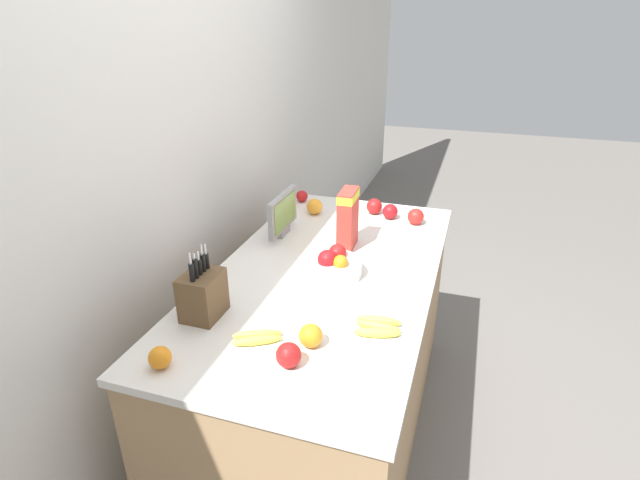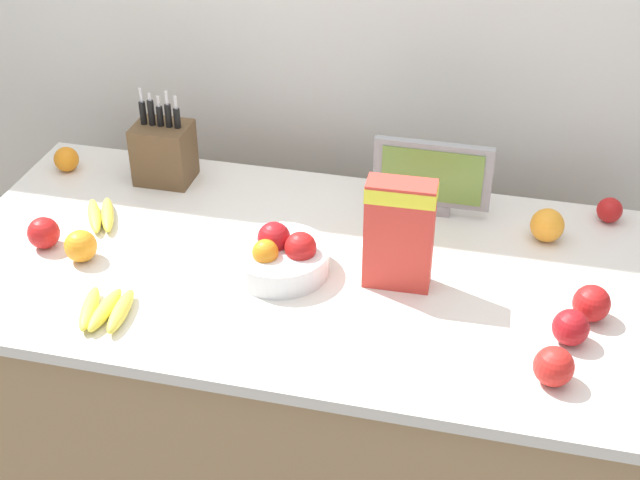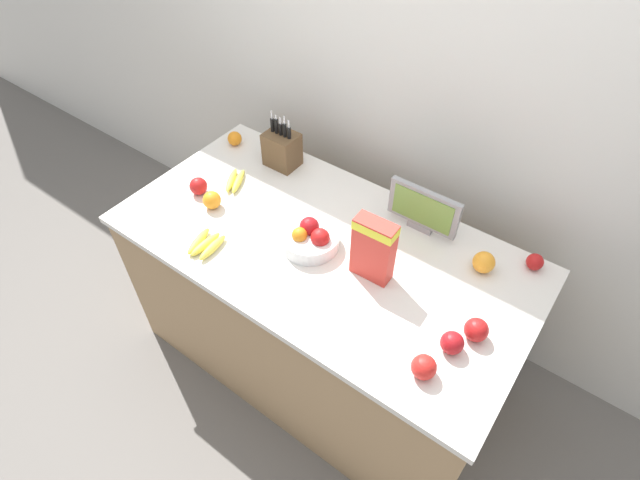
% 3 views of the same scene
% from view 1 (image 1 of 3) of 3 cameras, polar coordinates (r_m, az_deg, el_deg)
% --- Properties ---
extents(ground_plane, '(14.00, 14.00, 0.00)m').
position_cam_1_polar(ground_plane, '(2.63, 0.62, -20.49)').
color(ground_plane, slate).
extents(wall_back, '(9.00, 0.06, 2.60)m').
position_cam_1_polar(wall_back, '(2.21, -15.97, 8.94)').
color(wall_back, silver).
rests_on(wall_back, ground_plane).
extents(counter, '(1.72, 0.89, 0.88)m').
position_cam_1_polar(counter, '(2.34, 0.67, -12.91)').
color(counter, tan).
rests_on(counter, ground_plane).
extents(knife_block, '(0.15, 0.12, 0.27)m').
position_cam_1_polar(knife_block, '(1.81, -13.27, -6.06)').
color(knife_block, brown).
rests_on(knife_block, counter).
extents(small_monitor, '(0.31, 0.03, 0.21)m').
position_cam_1_polar(small_monitor, '(2.39, -4.26, 3.07)').
color(small_monitor, gray).
rests_on(small_monitor, counter).
extents(cereal_box, '(0.16, 0.07, 0.27)m').
position_cam_1_polar(cereal_box, '(2.25, 3.20, 2.70)').
color(cereal_box, red).
rests_on(cereal_box, counter).
extents(fruit_bowl, '(0.24, 0.24, 0.12)m').
position_cam_1_polar(fruit_bowl, '(2.04, 1.52, -2.92)').
color(fruit_bowl, silver).
rests_on(fruit_bowl, counter).
extents(banana_bunch_left, '(0.14, 0.17, 0.03)m').
position_cam_1_polar(banana_bunch_left, '(1.68, -7.19, -10.98)').
color(banana_bunch_left, yellow).
rests_on(banana_bunch_left, counter).
extents(banana_bunch_right, '(0.13, 0.17, 0.03)m').
position_cam_1_polar(banana_bunch_right, '(1.73, 6.66, -9.80)').
color(banana_bunch_right, yellow).
rests_on(banana_bunch_right, counter).
extents(apple_near_bananas, '(0.08, 0.08, 0.08)m').
position_cam_1_polar(apple_near_bananas, '(1.56, -3.61, -13.00)').
color(apple_near_bananas, red).
rests_on(apple_near_bananas, counter).
extents(apple_by_knife_block, '(0.08, 0.08, 0.08)m').
position_cam_1_polar(apple_by_knife_block, '(2.68, 6.22, 3.85)').
color(apple_by_knife_block, red).
rests_on(apple_by_knife_block, counter).
extents(apple_middle, '(0.07, 0.07, 0.07)m').
position_cam_1_polar(apple_middle, '(2.84, -2.08, 5.02)').
color(apple_middle, red).
rests_on(apple_middle, counter).
extents(apple_leftmost, '(0.08, 0.08, 0.08)m').
position_cam_1_polar(apple_leftmost, '(2.62, 8.02, 3.24)').
color(apple_leftmost, '#A31419').
rests_on(apple_leftmost, counter).
extents(apple_rear, '(0.08, 0.08, 0.08)m').
position_cam_1_polar(apple_rear, '(2.57, 10.88, 2.65)').
color(apple_rear, red).
rests_on(apple_rear, counter).
extents(orange_by_cereal, '(0.09, 0.09, 0.09)m').
position_cam_1_polar(orange_by_cereal, '(2.65, -0.64, 3.85)').
color(orange_by_cereal, orange).
rests_on(orange_by_cereal, counter).
extents(orange_near_bowl, '(0.07, 0.07, 0.07)m').
position_cam_1_polar(orange_near_bowl, '(1.63, -17.83, -12.68)').
color(orange_near_bowl, orange).
rests_on(orange_near_bowl, counter).
extents(orange_front_center, '(0.08, 0.08, 0.08)m').
position_cam_1_polar(orange_front_center, '(1.64, -1.07, -10.88)').
color(orange_front_center, orange).
rests_on(orange_front_center, counter).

